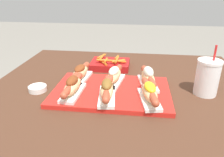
{
  "coord_description": "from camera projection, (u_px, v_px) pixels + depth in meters",
  "views": [
    {
      "loc": [
        0.07,
        -0.8,
        1.18
      ],
      "look_at": [
        -0.04,
        0.01,
        0.82
      ],
      "focal_mm": 35.0,
      "sensor_mm": 36.0,
      "label": 1
    }
  ],
  "objects": [
    {
      "name": "hot_dog_2",
      "position": [
        150.0,
        93.0,
        0.79
      ],
      "size": [
        0.09,
        0.21,
        0.07
      ],
      "color": "white",
      "rests_on": "serving_tray"
    },
    {
      "name": "hot_dog_5",
      "position": [
        148.0,
        77.0,
        0.92
      ],
      "size": [
        0.09,
        0.21,
        0.08
      ],
      "color": "white",
      "rests_on": "serving_tray"
    },
    {
      "name": "drink_cup",
      "position": [
        207.0,
        77.0,
        0.87
      ],
      "size": [
        0.09,
        0.09,
        0.2
      ],
      "color": "white",
      "rests_on": "patio_table"
    },
    {
      "name": "hot_dog_0",
      "position": [
        73.0,
        86.0,
        0.84
      ],
      "size": [
        0.07,
        0.21,
        0.07
      ],
      "color": "white",
      "rests_on": "serving_tray"
    },
    {
      "name": "hot_dog_1",
      "position": [
        107.0,
        90.0,
        0.81
      ],
      "size": [
        0.08,
        0.21,
        0.07
      ],
      "color": "white",
      "rests_on": "serving_tray"
    },
    {
      "name": "hot_dog_4",
      "position": [
        114.0,
        76.0,
        0.93
      ],
      "size": [
        0.09,
        0.21,
        0.07
      ],
      "color": "white",
      "rests_on": "serving_tray"
    },
    {
      "name": "sauce_bowl",
      "position": [
        38.0,
        88.0,
        0.92
      ],
      "size": [
        0.07,
        0.07,
        0.02
      ],
      "color": "white",
      "rests_on": "patio_table"
    },
    {
      "name": "hot_dog_3",
      "position": [
        80.0,
        73.0,
        0.97
      ],
      "size": [
        0.08,
        0.21,
        0.07
      ],
      "color": "white",
      "rests_on": "serving_tray"
    },
    {
      "name": "fries_basket",
      "position": [
        110.0,
        64.0,
        1.16
      ],
      "size": [
        0.2,
        0.15,
        0.06
      ],
      "color": "#B21919",
      "rests_on": "patio_table"
    },
    {
      "name": "serving_tray",
      "position": [
        111.0,
        91.0,
        0.9
      ],
      "size": [
        0.47,
        0.31,
        0.02
      ],
      "color": "red",
      "rests_on": "patio_table"
    }
  ]
}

